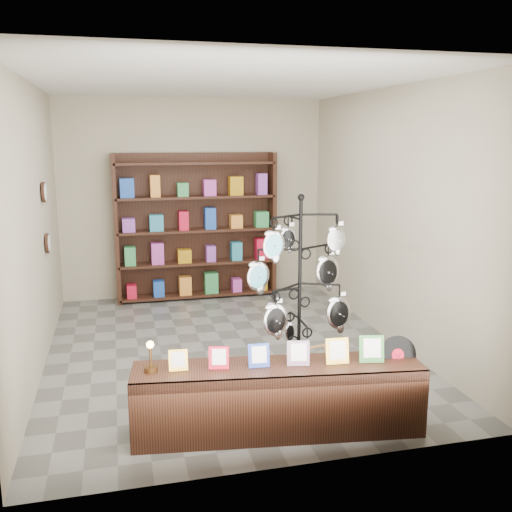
% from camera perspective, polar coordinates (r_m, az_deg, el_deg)
% --- Properties ---
extents(ground, '(5.00, 5.00, 0.00)m').
position_cam_1_polar(ground, '(6.75, -3.02, -9.26)').
color(ground, slate).
rests_on(ground, ground).
extents(room_envelope, '(5.00, 5.00, 5.00)m').
position_cam_1_polar(room_envelope, '(6.33, -3.20, 6.59)').
color(room_envelope, '#B3A790').
rests_on(room_envelope, ground).
extents(display_tree, '(0.99, 0.90, 1.94)m').
position_cam_1_polar(display_tree, '(5.19, 4.39, -2.79)').
color(display_tree, black).
rests_on(display_tree, ground).
extents(front_shelf, '(2.43, 0.80, 0.84)m').
position_cam_1_polar(front_shelf, '(4.87, 2.24, -14.07)').
color(front_shelf, black).
rests_on(front_shelf, ground).
extents(back_shelving, '(2.42, 0.36, 2.20)m').
position_cam_1_polar(back_shelving, '(8.68, -5.98, 2.48)').
color(back_shelving, black).
rests_on(back_shelving, ground).
extents(wall_clocks, '(0.03, 0.24, 0.84)m').
position_cam_1_polar(wall_clocks, '(7.10, -20.29, 3.59)').
color(wall_clocks, black).
rests_on(wall_clocks, ground).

